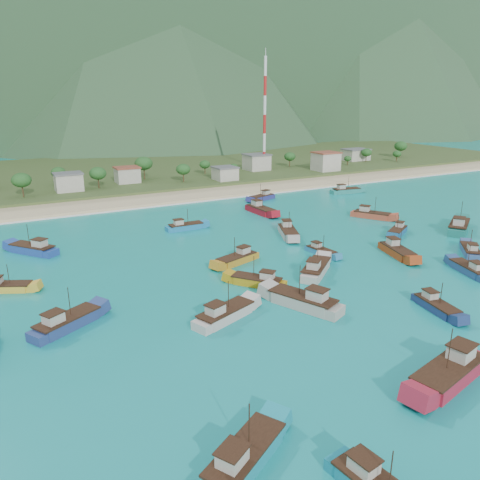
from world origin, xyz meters
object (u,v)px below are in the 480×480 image
boat_30 (225,315)px  boat_4 (459,227)px  boat_13 (316,270)px  boat_17 (33,250)px  boat_6 (450,374)px  boat_18 (397,252)px  boat_28 (469,270)px  boat_5 (346,191)px  boat_31 (470,251)px  radio_tower (265,115)px  boat_8 (304,302)px  boat_1 (258,282)px  boat_32 (244,458)px  boat_27 (321,252)px  boat_29 (288,232)px  boat_22 (371,215)px  boat_26 (436,307)px  boat_12 (6,288)px  boat_33 (237,259)px  boat_14 (262,198)px  boat_15 (261,210)px  boat_16 (398,232)px  boat_24 (185,227)px  boat_0 (67,323)px

boat_30 → boat_4: bearing=81.2°
boat_13 → boat_17: (-46.23, 38.55, -0.01)m
boat_6 → boat_17: boat_6 is taller
boat_18 → boat_28: boat_18 is taller
boat_5 → boat_31: 66.12m
radio_tower → boat_17: (-99.36, -68.90, -23.88)m
boat_13 → boat_8: bearing=-84.0°
boat_5 → boat_13: bearing=-35.7°
boat_31 → boat_1: bearing=-143.7°
boat_31 → boat_32: boat_32 is taller
boat_28 → boat_27: bearing=145.5°
boat_18 → boat_13: bearing=17.5°
boat_17 → boat_29: 57.68m
boat_22 → boat_26: boat_22 is taller
boat_12 → boat_27: bearing=106.2°
boat_1 → boat_8: boat_8 is taller
boat_29 → boat_30: bearing=67.6°
boat_31 → boat_32: bearing=-113.5°
boat_12 → boat_33: (42.12, -6.41, 0.12)m
boat_8 → boat_22: boat_8 is taller
boat_5 → boat_31: bearing=-8.5°
boat_6 → boat_14: boat_6 is taller
boat_6 → boat_15: (22.46, 81.80, -0.14)m
boat_1 → boat_16: bearing=-24.3°
boat_8 → boat_12: (-41.76, 29.94, -0.37)m
boat_4 → boat_1: bearing=-116.5°
boat_1 → boat_5: bearing=1.0°
boat_28 → boat_15: bearing=117.2°
radio_tower → boat_8: 136.64m
boat_26 → boat_18: bearing=-112.3°
boat_17 → boat_33: size_ratio=1.05×
boat_8 → boat_32: (-24.60, -24.90, -0.15)m
boat_24 → boat_31: 66.02m
boat_33 → boat_17: bearing=35.6°
boat_4 → boat_28: bearing=-81.3°
boat_12 → boat_0: bearing=46.0°
boat_14 → boat_17: boat_17 is taller
radio_tower → boat_14: radio_tower is taller
boat_0 → boat_6: (37.93, -35.42, 0.22)m
boat_14 → boat_18: bearing=160.1°
boat_16 → boat_18: bearing=103.6°
boat_14 → boat_12: bearing=101.8°
boat_28 → boat_32: (-61.30, -22.19, 0.15)m
boat_28 → boat_24: bearing=140.8°
radio_tower → boat_18: 113.98m
boat_30 → boat_31: 60.06m
boat_4 → boat_6: size_ratio=0.98×
boat_27 → boat_12: bearing=-16.0°
boat_27 → boat_24: bearing=-66.2°
boat_1 → boat_6: (5.25, -36.10, 0.33)m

